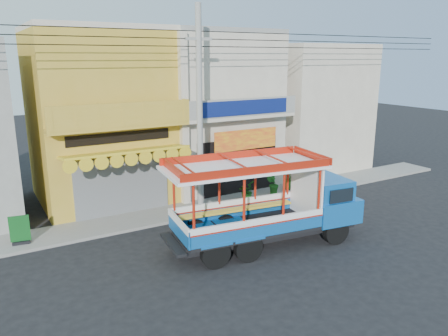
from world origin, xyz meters
name	(u,v)px	position (x,y,z in m)	size (l,w,h in m)	color
ground	(262,235)	(0.00, 0.00, 0.00)	(90.00, 90.00, 0.00)	black
sidewalk	(213,205)	(0.00, 4.00, 0.06)	(30.00, 2.00, 0.12)	slate
shophouse_left	(100,116)	(-4.00, 7.96, 4.11)	(6.00, 7.50, 8.24)	#B79428
shophouse_right	(209,109)	(2.00, 7.96, 4.11)	(6.00, 6.75, 8.24)	#B7AA96
party_pilaster	(184,122)	(-1.00, 4.85, 4.00)	(0.35, 0.30, 8.00)	#B7AA96
filler_building_right	(306,107)	(9.00, 8.00, 3.80)	(6.00, 6.00, 7.60)	#B7AA96
utility_pole	(203,102)	(-0.85, 3.30, 5.03)	(28.00, 0.26, 9.00)	gray
songthaew_truck	(279,201)	(0.13, -0.85, 1.66)	(7.60, 3.27, 3.44)	black
green_sign	(20,232)	(-8.35, 3.72, 0.58)	(0.71, 0.42, 1.09)	black
potted_plant_a	(247,191)	(1.75, 3.77, 0.57)	(0.80, 0.70, 0.89)	#184D16
potted_plant_b	(273,184)	(3.37, 3.84, 0.67)	(0.60, 0.48, 1.09)	#184D16
potted_plant_c	(288,179)	(4.62, 4.15, 0.64)	(0.58, 0.58, 1.04)	#184D16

